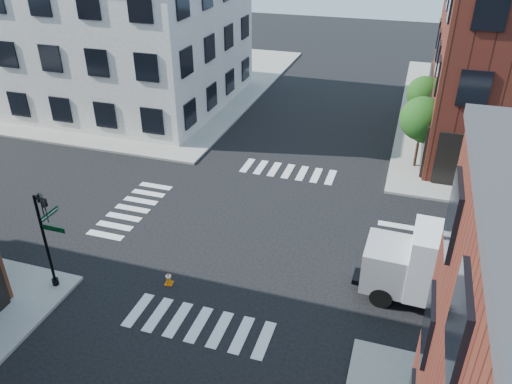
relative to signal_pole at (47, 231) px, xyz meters
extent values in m
plane|color=black|center=(6.72, 6.68, -2.86)|extent=(120.00, 120.00, 0.00)
cube|color=gray|center=(-14.28, 27.68, -2.78)|extent=(30.00, 30.00, 0.15)
cube|color=beige|center=(-12.28, 22.68, 2.64)|extent=(22.00, 16.00, 11.00)
cylinder|color=black|center=(14.22, 16.68, -1.97)|extent=(0.18, 0.18, 1.47)
cylinder|color=black|center=(14.22, 16.68, -1.24)|extent=(0.12, 0.12, 1.47)
sphere|color=#1A3A0F|center=(14.22, 16.68, 0.44)|extent=(2.69, 2.69, 2.69)
sphere|color=#1A3A0F|center=(14.47, 16.58, -0.10)|extent=(1.85, 1.85, 1.85)
cylinder|color=black|center=(14.22, 22.68, -2.04)|extent=(0.18, 0.18, 1.33)
cylinder|color=black|center=(14.22, 22.68, -1.38)|extent=(0.12, 0.12, 1.33)
sphere|color=#1A3A0F|center=(14.22, 22.68, 0.14)|extent=(2.43, 2.43, 2.43)
sphere|color=#1A3A0F|center=(14.47, 22.58, -0.35)|extent=(1.67, 1.67, 1.67)
cylinder|color=black|center=(-0.08, -0.12, -0.56)|extent=(0.12, 0.12, 4.60)
cylinder|color=black|center=(-0.08, -0.12, -2.56)|extent=(0.28, 0.28, 0.30)
cube|color=#053819|center=(0.47, -0.12, 0.29)|extent=(1.10, 0.03, 0.22)
cube|color=#053819|center=(-0.08, 0.43, 0.54)|extent=(0.03, 1.10, 0.22)
imported|color=black|center=(0.27, -0.02, 1.04)|extent=(0.22, 0.18, 1.10)
imported|color=black|center=(-0.18, 0.23, 1.04)|extent=(0.18, 0.22, 1.10)
cube|color=silver|center=(16.99, 3.87, -0.90)|extent=(5.47, 2.50, 2.88)
cube|color=maroon|center=(16.95, 2.68, -0.90)|extent=(2.05, 0.11, 0.65)
cube|color=maroon|center=(17.03, 5.05, -0.90)|extent=(2.05, 0.11, 0.65)
cube|color=#B2B2B4|center=(13.46, 3.98, -1.42)|extent=(1.93, 2.29, 1.86)
cube|color=black|center=(12.57, 4.01, -1.09)|extent=(0.15, 1.77, 0.84)
cube|color=black|center=(15.88, 3.90, -2.39)|extent=(7.47, 1.18, 0.23)
cylinder|color=black|center=(13.43, 3.00, -2.39)|extent=(0.94, 0.36, 0.93)
cylinder|color=black|center=(13.49, 4.96, -2.39)|extent=(0.94, 0.36, 0.93)
cylinder|color=black|center=(16.77, 2.89, -2.39)|extent=(0.94, 0.36, 0.93)
cylinder|color=black|center=(16.84, 4.85, -2.39)|extent=(0.94, 0.36, 0.93)
cube|color=orange|center=(4.48, 1.57, -2.84)|extent=(0.40, 0.40, 0.04)
cone|color=orange|center=(4.48, 1.57, -2.54)|extent=(0.38, 0.38, 0.63)
cylinder|color=white|center=(4.48, 1.57, -2.45)|extent=(0.24, 0.24, 0.07)
camera|label=1|loc=(13.35, -13.51, 11.41)|focal=35.00mm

